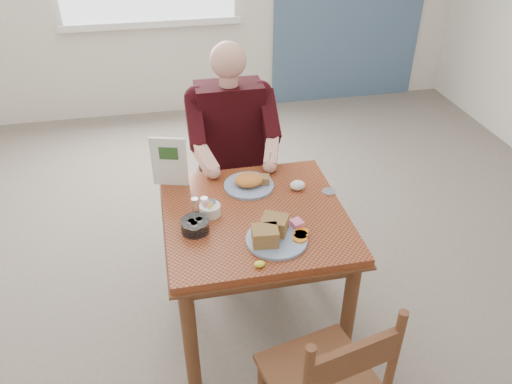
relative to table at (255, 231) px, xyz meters
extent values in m
plane|color=#675C53|center=(0.00, 0.00, -0.64)|extent=(6.00, 6.00, 0.00)
ellipsoid|color=yellow|center=(-0.06, -0.39, 0.13)|extent=(0.05, 0.04, 0.03)
ellipsoid|color=white|center=(0.27, 0.17, 0.14)|extent=(0.09, 0.08, 0.05)
cylinder|color=silver|center=(0.42, 0.10, 0.12)|extent=(0.09, 0.09, 0.01)
cube|color=white|center=(-0.40, 2.96, 0.28)|extent=(1.72, 0.04, 0.06)
cube|color=brown|center=(0.00, 0.00, 0.09)|extent=(0.90, 0.90, 0.04)
cube|color=brown|center=(0.00, 0.00, 0.06)|extent=(0.92, 0.92, 0.01)
cylinder|color=brown|center=(-0.39, -0.39, -0.28)|extent=(0.07, 0.07, 0.71)
cylinder|color=brown|center=(0.39, -0.39, -0.28)|extent=(0.07, 0.07, 0.71)
cylinder|color=brown|center=(-0.39, 0.39, -0.28)|extent=(0.07, 0.07, 0.71)
cylinder|color=brown|center=(0.39, 0.39, -0.28)|extent=(0.07, 0.07, 0.71)
cube|color=brown|center=(0.00, -0.39, 0.02)|extent=(0.80, 0.03, 0.08)
cube|color=brown|center=(0.00, 0.39, 0.02)|extent=(0.80, 0.03, 0.08)
cube|color=brown|center=(-0.39, 0.00, 0.02)|extent=(0.03, 0.80, 0.08)
cube|color=brown|center=(0.39, 0.00, 0.02)|extent=(0.03, 0.80, 0.08)
cylinder|color=brown|center=(-0.18, 0.57, -0.41)|extent=(0.04, 0.04, 0.45)
cylinder|color=brown|center=(0.18, 0.57, -0.41)|extent=(0.04, 0.04, 0.45)
cylinder|color=brown|center=(-0.18, 0.93, -0.41)|extent=(0.04, 0.04, 0.45)
cylinder|color=brown|center=(0.18, 0.93, -0.41)|extent=(0.04, 0.04, 0.45)
cube|color=brown|center=(0.00, 0.75, -0.17)|extent=(0.42, 0.42, 0.03)
cylinder|color=brown|center=(-0.18, 0.93, 0.06)|extent=(0.04, 0.04, 0.50)
cylinder|color=brown|center=(0.18, 0.93, 0.06)|extent=(0.04, 0.04, 0.50)
cube|color=brown|center=(0.00, 0.93, 0.16)|extent=(0.38, 0.03, 0.14)
cylinder|color=brown|center=(0.25, -0.57, -0.41)|extent=(0.05, 0.05, 0.45)
cube|color=brown|center=(0.11, -0.79, -0.17)|extent=(0.50, 0.50, 0.03)
cylinder|color=brown|center=(0.33, -0.93, 0.06)|extent=(0.04, 0.04, 0.50)
cube|color=brown|center=(0.15, -0.97, 0.16)|extent=(0.38, 0.11, 0.14)
cube|color=gray|center=(-0.10, 0.63, -0.10)|extent=(0.13, 0.38, 0.12)
cube|color=gray|center=(0.10, 0.63, -0.10)|extent=(0.13, 0.38, 0.12)
cube|color=gray|center=(-0.10, 0.45, -0.40)|extent=(0.10, 0.10, 0.48)
cube|color=gray|center=(0.10, 0.45, -0.40)|extent=(0.10, 0.10, 0.48)
cube|color=black|center=(0.00, 0.78, 0.20)|extent=(0.40, 0.22, 0.58)
sphere|color=black|center=(-0.19, 0.78, 0.42)|extent=(0.15, 0.15, 0.15)
sphere|color=black|center=(0.19, 0.78, 0.42)|extent=(0.15, 0.15, 0.15)
cylinder|color=tan|center=(0.00, 0.76, 0.51)|extent=(0.11, 0.11, 0.08)
sphere|color=tan|center=(0.00, 0.76, 0.64)|extent=(0.21, 0.21, 0.21)
cube|color=black|center=(-0.22, 0.67, 0.32)|extent=(0.09, 0.29, 0.27)
cube|color=black|center=(0.22, 0.67, 0.32)|extent=(0.09, 0.29, 0.27)
sphere|color=black|center=(-0.22, 0.55, 0.22)|extent=(0.09, 0.09, 0.09)
sphere|color=black|center=(0.22, 0.55, 0.22)|extent=(0.09, 0.09, 0.09)
cube|color=tan|center=(-0.19, 0.46, 0.19)|extent=(0.14, 0.23, 0.14)
cube|color=tan|center=(0.19, 0.46, 0.19)|extent=(0.14, 0.23, 0.14)
sphere|color=tan|center=(-0.16, 0.37, 0.15)|extent=(0.08, 0.08, 0.08)
sphere|color=tan|center=(0.16, 0.37, 0.15)|extent=(0.08, 0.08, 0.08)
cylinder|color=silver|center=(0.16, 0.37, 0.20)|extent=(0.01, 0.05, 0.12)
cylinder|color=white|center=(0.05, -0.23, 0.12)|extent=(0.35, 0.35, 0.02)
cube|color=tan|center=(-0.01, -0.25, 0.17)|extent=(0.13, 0.11, 0.08)
cube|color=tan|center=(0.06, -0.18, 0.17)|extent=(0.15, 0.14, 0.08)
cylinder|color=orange|center=(0.16, -0.26, 0.13)|extent=(0.09, 0.09, 0.01)
cylinder|color=orange|center=(0.17, -0.24, 0.13)|extent=(0.08, 0.08, 0.01)
cylinder|color=orange|center=(0.18, -0.22, 0.13)|extent=(0.08, 0.08, 0.01)
cube|color=pink|center=(0.17, -0.16, 0.14)|extent=(0.07, 0.07, 0.03)
cylinder|color=white|center=(0.02, 0.25, 0.12)|extent=(0.33, 0.33, 0.02)
ellipsoid|color=#F19D38|center=(0.02, 0.25, 0.16)|extent=(0.18, 0.16, 0.06)
cube|color=tan|center=(0.08, 0.25, 0.15)|extent=(0.11, 0.08, 0.04)
cylinder|color=white|center=(-0.22, 0.04, 0.14)|extent=(0.12, 0.12, 0.05)
cube|color=pink|center=(-0.23, 0.03, 0.18)|extent=(0.04, 0.03, 0.03)
cube|color=#6699D8|center=(-0.21, 0.05, 0.18)|extent=(0.04, 0.02, 0.03)
cube|color=#EAD159|center=(-0.22, 0.02, 0.18)|extent=(0.04, 0.04, 0.03)
cube|color=white|center=(-0.24, 0.05, 0.18)|extent=(0.04, 0.02, 0.03)
cylinder|color=white|center=(-0.29, 0.07, 0.14)|extent=(0.04, 0.04, 0.07)
cylinder|color=silver|center=(-0.29, 0.07, 0.18)|extent=(0.04, 0.04, 0.01)
cylinder|color=white|center=(-0.24, 0.07, 0.14)|extent=(0.04, 0.04, 0.07)
cylinder|color=silver|center=(-0.24, 0.07, 0.18)|extent=(0.04, 0.04, 0.01)
cylinder|color=white|center=(-0.31, -0.08, 0.14)|extent=(0.16, 0.16, 0.06)
cylinder|color=white|center=(-0.32, -0.08, 0.16)|extent=(0.04, 0.04, 0.02)
cylinder|color=white|center=(-0.28, -0.07, 0.16)|extent=(0.04, 0.04, 0.02)
cylinder|color=white|center=(-0.31, -0.10, 0.16)|extent=(0.04, 0.04, 0.02)
cube|color=white|center=(-0.39, 0.35, 0.25)|extent=(0.19, 0.07, 0.28)
cube|color=#2D5926|center=(-0.39, 0.34, 0.31)|extent=(0.10, 0.03, 0.07)
camera|label=1|loc=(-0.40, -1.98, 1.58)|focal=35.00mm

